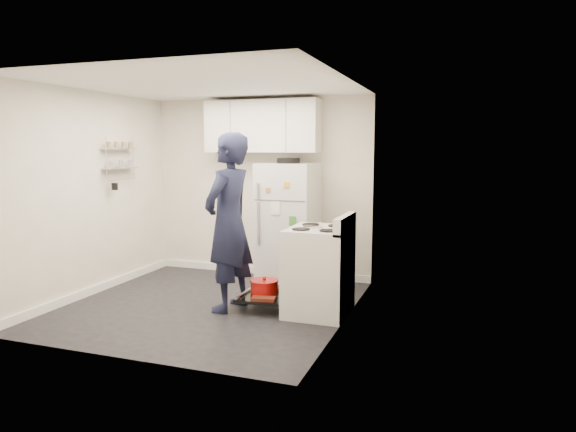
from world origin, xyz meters
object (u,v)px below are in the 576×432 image
at_px(electric_range, 318,271).
at_px(refrigerator, 288,223).
at_px(open_oven_door, 266,291).
at_px(person, 229,222).

bearing_deg(electric_range, refrigerator, 123.36).
relative_size(open_oven_door, person, 0.35).
height_order(electric_range, person, person).
height_order(electric_range, refrigerator, refrigerator).
distance_m(electric_range, open_oven_door, 0.66).
bearing_deg(refrigerator, open_oven_door, -83.86).
bearing_deg(electric_range, open_oven_door, -178.24).
xyz_separation_m(electric_range, refrigerator, (-0.72, 1.10, 0.34)).
relative_size(electric_range, refrigerator, 0.65).
relative_size(open_oven_door, refrigerator, 0.42).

